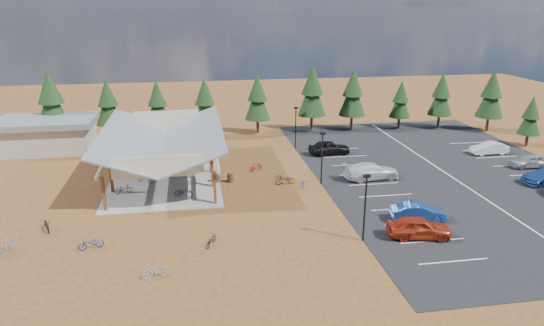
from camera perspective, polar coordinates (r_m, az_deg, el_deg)
The scene contains 43 objects.
ground at distance 44.48m, azimuth 0.20°, elevation -3.73°, with size 140.00×140.00×0.00m, color #573317.
asphalt_lot at distance 53.17m, azimuth 19.70°, elevation -1.08°, with size 27.00×44.00×0.04m, color black.
concrete_pad at distance 50.57m, azimuth -12.39°, elevation -1.35°, with size 10.60×18.60×0.10m, color gray.
bike_pavilion at distance 49.47m, azimuth -12.69°, elevation 2.77°, with size 11.65×19.40×4.97m.
outbuilding at distance 62.85m, azimuth -24.93°, elevation 3.07°, with size 11.00×7.00×3.90m.
lamp_post_0 at distance 35.62m, azimuth 10.91°, elevation -4.67°, with size 0.50×0.25×5.14m.
lamp_post_1 at distance 46.35m, azimuth 5.90°, elevation 1.00°, with size 0.50×0.25×5.14m.
lamp_post_2 at distance 57.59m, azimuth 2.80°, elevation 4.49°, with size 0.50×0.25×5.14m.
trash_bin_0 at distance 47.52m, azimuth -6.52°, elevation -1.80°, with size 0.60×0.60×0.90m, color #412A17.
trash_bin_1 at distance 47.53m, azimuth -4.92°, elevation -1.75°, with size 0.60×0.60×0.90m, color #412A17.
pine_0 at distance 64.97m, azimuth -24.57°, elevation 6.80°, with size 3.92×3.92×9.14m.
pine_1 at distance 65.50m, azimuth -18.75°, elevation 6.75°, with size 3.29×3.29×7.66m.
pine_2 at distance 64.37m, azimuth -13.34°, elevation 6.92°, with size 3.20×3.20×7.44m.
pine_3 at distance 63.21m, azimuth -7.91°, elevation 7.18°, with size 3.31×3.31×7.70m.
pine_4 at distance 64.56m, azimuth -1.73°, elevation 7.73°, with size 3.42×3.42×7.98m.
pine_5 at distance 65.98m, azimuth 4.76°, elevation 8.44°, with size 3.85×3.85×8.98m.
pine_6 at distance 67.14m, azimuth 9.50°, elevation 8.17°, with size 3.65×3.65×8.50m.
pine_7 at distance 69.45m, azimuth 14.90°, elevation 7.25°, with size 2.90×2.90×6.75m.
pine_8 at distance 71.40m, azimuth 19.29°, elevation 7.62°, with size 3.32×3.32×7.74m.
pine_12 at distance 66.47m, azimuth 28.16°, elevation 4.92°, with size 2.66×2.66×6.20m.
pine_13 at distance 71.73m, azimuth 24.42°, elevation 7.40°, with size 3.62×3.62×8.42m.
bike_0 at distance 46.39m, azimuth -17.09°, elevation -2.94°, with size 0.56×1.60×0.84m, color black.
bike_1 at distance 48.72m, azimuth -14.72°, elevation -1.63°, with size 0.45×1.60×0.96m, color #9B9CA4.
bike_2 at distance 53.01m, azimuth -14.39°, elevation 0.03°, with size 0.66×1.90×1.00m, color navy.
bike_3 at distance 56.41m, azimuth -13.46°, elevation 1.23°, with size 0.49×1.74×1.05m, color maroon.
bike_4 at distance 44.32m, azimuth -10.38°, elevation -3.39°, with size 0.58×1.65×0.87m, color black.
bike_5 at distance 49.06m, azimuth -10.50°, elevation -1.14°, with size 0.49×1.74×1.05m, color #A0A3A9.
bike_6 at distance 50.40m, azimuth -10.44°, elevation -0.67°, with size 0.62×1.79×0.94m, color navy.
bike_7 at distance 54.33m, azimuth -10.89°, elevation 0.71°, with size 0.45×1.60×0.96m, color maroon.
bike_8 at distance 41.33m, azimuth -24.97°, elevation -6.59°, with size 0.65×1.85×0.97m, color black.
bike_9 at distance 39.08m, azimuth -28.79°, elevation -8.51°, with size 0.51×1.81×1.09m, color gray.
bike_10 at distance 37.15m, azimuth -20.53°, elevation -8.83°, with size 0.61×1.76×0.92m, color navy.
bike_12 at distance 35.64m, azimuth -7.19°, elevation -9.02°, with size 0.54×1.55×0.81m, color black.
bike_13 at distance 32.39m, azimuth -13.55°, elevation -12.19°, with size 0.49×1.72×1.03m, color #92939A.
bike_14 at distance 46.00m, azimuth 3.64°, elevation -2.45°, with size 0.56×1.60×0.84m, color #161C9C.
bike_15 at distance 50.44m, azimuth -1.89°, elevation -0.46°, with size 0.45×1.58×0.95m, color maroon.
bike_16 at distance 46.73m, azimuth 1.58°, elevation -1.98°, with size 0.65×1.87×0.98m, color black.
car_0 at distance 37.88m, azimuth 16.88°, elevation -7.26°, with size 1.89×4.69×1.60m, color #9E2A12.
car_1 at distance 40.70m, azimuth 16.82°, elevation -5.56°, with size 1.53×4.38×1.44m, color navy.
car_3 at distance 49.05m, azimuth 11.61°, elevation -0.94°, with size 2.25×5.52×1.60m, color silver.
car_4 at distance 56.29m, azimuth 6.74°, elevation 1.82°, with size 1.90×4.73×1.61m, color black.
car_8 at distance 58.26m, azimuth 28.04°, elevation 0.21°, with size 1.68×4.17×1.42m, color gray.
car_9 at distance 61.38m, azimuth 24.16°, elevation 1.60°, with size 1.49×4.28×1.41m, color white.
Camera 1 is at (-6.87, -40.67, 16.64)m, focal length 32.00 mm.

